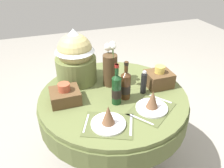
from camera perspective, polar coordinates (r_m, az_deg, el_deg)
The scene contains 11 objects.
ground at distance 2.42m, azimuth 0.25°, elevation -17.95°, with size 8.00×8.00×0.00m, color #9E998E.
dining_table at distance 1.98m, azimuth 0.29°, elevation -5.85°, with size 1.25×1.25×0.77m.
place_setting_left at distance 1.56m, azimuth -0.93°, elevation -8.93°, with size 0.42×0.38×0.16m.
place_setting_right at distance 1.73m, azimuth 9.98°, elevation -4.96°, with size 0.43×0.41×0.16m.
flower_vase at distance 1.95m, azimuth -0.45°, elevation 4.37°, with size 0.14×0.19×0.40m.
wine_bottle_left at distance 1.72m, azimuth 1.14°, elevation -1.28°, with size 0.07×0.07×0.34m.
wine_bottle_right at distance 1.79m, azimuth 3.42°, elevation -0.22°, with size 0.08×0.08×0.32m.
pepper_mill at distance 1.88m, azimuth 7.93°, elevation 0.35°, with size 0.05×0.05×0.21m.
gift_tub_back_left at distance 2.00m, azimuth -9.19°, elevation 7.19°, with size 0.36×0.36×0.48m.
woven_basket_side_left at distance 1.82m, azimuth -11.67°, elevation -2.74°, with size 0.23×0.20×0.16m.
woven_basket_side_right at distance 2.02m, azimuth 11.57°, elevation 1.45°, with size 0.22×0.19×0.19m.
Camera 1 is at (-0.52, -1.48, 1.83)m, focal length 36.56 mm.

